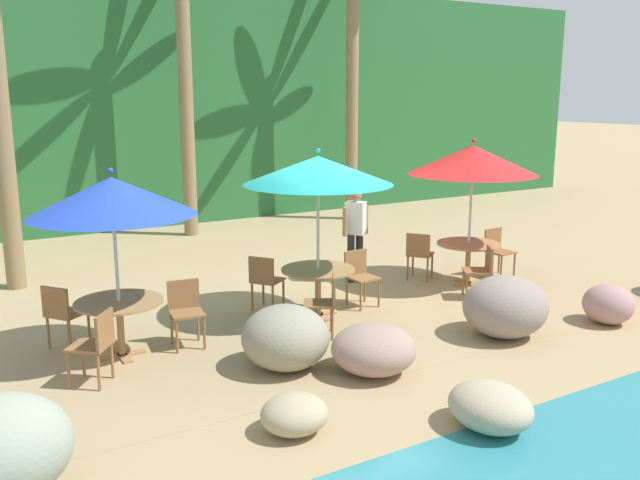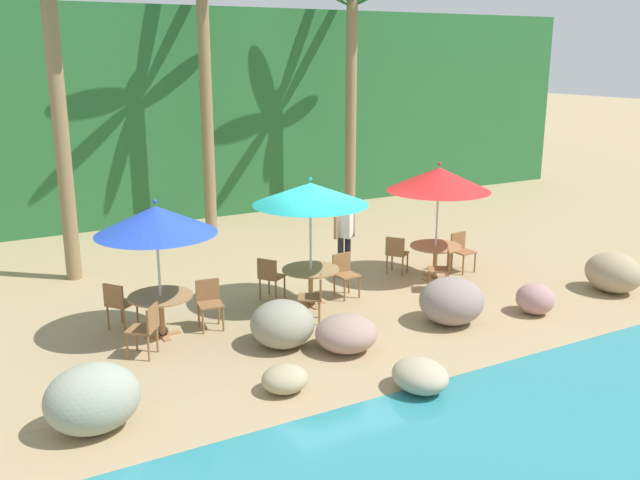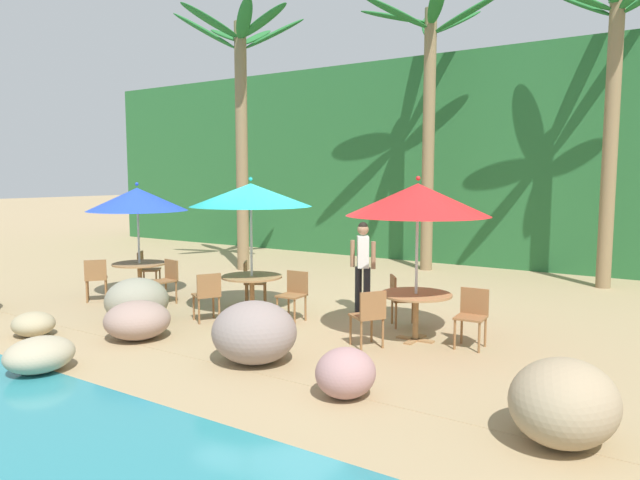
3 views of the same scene
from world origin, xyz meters
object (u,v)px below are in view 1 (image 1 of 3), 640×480
palm_tree_second (182,23)px  chair_red_inland (419,253)px  chair_teal_left (326,300)px  palm_tree_third (352,36)px  chair_blue_seaward (186,308)px  umbrella_teal (318,170)px  chair_red_seaward (497,248)px  umbrella_blue (112,196)px  chair_teal_inland (265,279)px  chair_blue_left (97,342)px  dining_table_teal (318,277)px  waiter_in_white (355,227)px  chair_blue_inland (62,312)px  chair_red_left (482,268)px  umbrella_red (473,160)px  chair_teal_seaward (360,274)px  dining_table_blue (119,310)px  dining_table_red (469,250)px

palm_tree_second → chair_red_inland: bearing=-70.7°
chair_teal_left → palm_tree_third: 9.94m
chair_blue_seaward → palm_tree_second: size_ratio=0.12×
chair_teal_left → umbrella_teal: bearing=66.2°
chair_red_seaward → chair_teal_left: bearing=-165.8°
umbrella_blue → palm_tree_third: bearing=40.1°
chair_teal_inland → palm_tree_third: bearing=47.2°
chair_red_inland → chair_blue_left: bearing=-165.0°
chair_blue_left → dining_table_teal: size_ratio=0.79×
waiter_in_white → chair_teal_inland: bearing=-162.1°
chair_blue_inland → chair_red_left: 6.39m
umbrella_red → waiter_in_white: size_ratio=1.49×
chair_blue_seaward → chair_blue_left: bearing=-152.2°
chair_teal_seaward → chair_teal_inland: same height
chair_red_left → chair_teal_inland: bearing=159.6°
chair_blue_inland → chair_red_inland: same height
chair_blue_left → palm_tree_third: (8.33, 7.36, 4.18)m
umbrella_blue → chair_blue_inland: bearing=132.4°
chair_blue_inland → chair_teal_seaward: (4.38, -0.40, 0.00)m
chair_blue_seaward → umbrella_red: size_ratio=0.34×
umbrella_blue → umbrella_teal: umbrella_teal is taller
chair_blue_inland → chair_red_seaward: size_ratio=1.00×
umbrella_teal → waiter_in_white: umbrella_teal is taller
umbrella_blue → chair_blue_left: bearing=-122.3°
umbrella_blue → chair_blue_left: (-0.46, -0.72, -1.55)m
dining_table_blue → chair_blue_inland: 0.86m
chair_blue_seaward → chair_red_left: same height
chair_teal_inland → chair_teal_left: (0.22, -1.42, 0.00)m
dining_table_blue → chair_teal_left: size_ratio=1.26×
dining_table_teal → chair_teal_seaward: size_ratio=1.26×
dining_table_red → palm_tree_third: size_ratio=0.16×
umbrella_blue → dining_table_blue: bearing=180.0°
umbrella_blue → umbrella_red: umbrella_red is taller
umbrella_teal → chair_red_seaward: 4.34m
dining_table_red → umbrella_blue: bearing=-177.7°
palm_tree_second → umbrella_blue: bearing=-116.9°
chair_teal_inland → chair_red_inland: same height
chair_teal_seaward → dining_table_red: size_ratio=0.79×
palm_tree_third → waiter_in_white: bearing=-122.7°
chair_red_seaward → chair_red_inland: size_ratio=1.00×
dining_table_teal → chair_red_inland: size_ratio=1.26×
chair_red_left → chair_red_inland: bearing=97.6°
chair_teal_inland → palm_tree_third: (5.47, 5.91, 4.18)m
dining_table_red → chair_blue_seaward: bearing=-176.9°
chair_red_inland → dining_table_teal: bearing=-162.9°
palm_tree_second → palm_tree_third: 4.43m
dining_table_blue → chair_teal_left: chair_teal_left is taller
dining_table_blue → chair_teal_seaward: size_ratio=1.26×
dining_table_teal → chair_red_left: chair_red_left is taller
chair_red_seaward → waiter_in_white: size_ratio=0.51×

